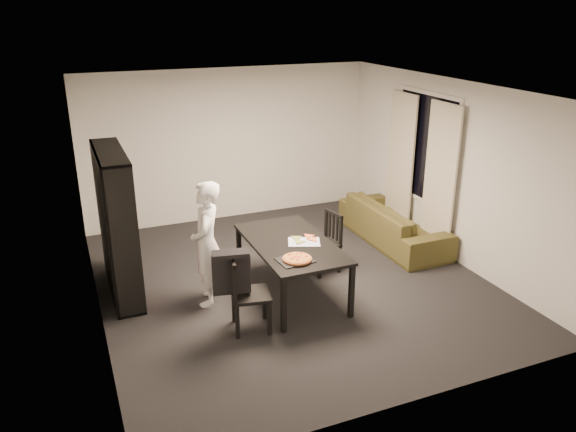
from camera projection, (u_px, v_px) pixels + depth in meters
name	position (u px, v px, depth m)	size (l,w,h in m)	color
room	(292.00, 191.00, 7.25)	(5.01, 5.51, 2.61)	black
window_pane	(426.00, 148.00, 8.59)	(0.02, 1.40, 1.60)	black
window_frame	(425.00, 148.00, 8.59)	(0.03, 1.52, 1.72)	white
curtain_left	(440.00, 180.00, 8.23)	(0.03, 0.70, 2.25)	beige
curtain_right	(400.00, 162.00, 9.13)	(0.03, 0.70, 2.25)	beige
bookshelf	(117.00, 224.00, 7.12)	(0.35, 1.50, 1.90)	black
dining_table	(291.00, 247.00, 7.15)	(0.97, 1.75, 0.73)	black
chair_left	(243.00, 289.00, 6.39)	(0.50, 0.50, 0.92)	black
chair_right	(328.00, 238.00, 7.88)	(0.46, 0.46, 0.86)	black
draped_jacket	(231.00, 271.00, 6.28)	(0.44, 0.25, 0.51)	black
person	(207.00, 244.00, 6.90)	(0.58, 0.38, 1.60)	white
baking_tray	(295.00, 260.00, 6.61)	(0.40, 0.32, 0.01)	black
pepperoni_pizza	(297.00, 259.00, 6.60)	(0.35, 0.35, 0.03)	#A1552E
kitchen_towel	(304.00, 242.00, 7.12)	(0.40, 0.30, 0.01)	white
pizza_slices	(304.00, 239.00, 7.19)	(0.37, 0.31, 0.01)	#BD853B
sofa	(394.00, 223.00, 8.89)	(2.15, 0.84, 0.63)	#3C3918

